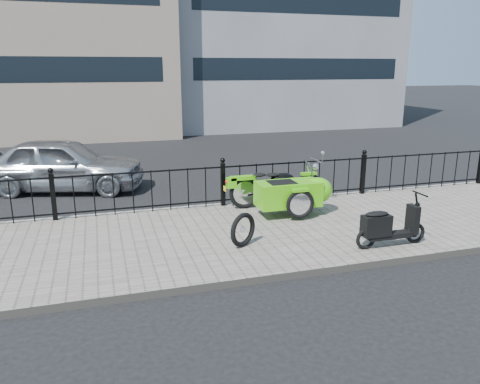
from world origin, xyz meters
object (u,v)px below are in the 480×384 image
object	(u,v)px
scooter	(387,227)
spare_tire	(243,230)
sedan_car	(63,164)
motorcycle_sidecar	(293,191)

from	to	relation	value
scooter	spare_tire	bearing A→B (deg)	162.92
scooter	spare_tire	distance (m)	2.46
sedan_car	spare_tire	bearing A→B (deg)	-134.20
motorcycle_sidecar	sedan_car	xyz separation A→B (m)	(-4.75, 3.84, 0.10)
motorcycle_sidecar	scooter	distance (m)	2.37
scooter	sedan_car	bearing A→B (deg)	132.23
motorcycle_sidecar	scooter	size ratio (longest dim) A/B	1.69
scooter	motorcycle_sidecar	bearing A→B (deg)	108.94
motorcycle_sidecar	sedan_car	size ratio (longest dim) A/B	0.56
scooter	spare_tire	xyz separation A→B (m)	(-2.35, 0.72, -0.05)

